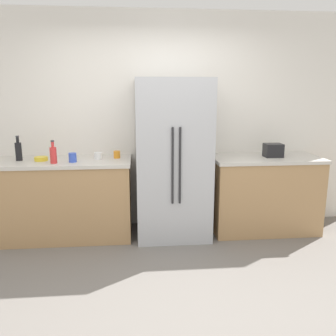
{
  "coord_description": "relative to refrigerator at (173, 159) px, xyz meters",
  "views": [
    {
      "loc": [
        -0.2,
        -2.74,
        1.73
      ],
      "look_at": [
        0.09,
        0.4,
        1.03
      ],
      "focal_mm": 37.32,
      "sensor_mm": 36.0,
      "label": 1
    }
  ],
  "objects": [
    {
      "name": "ground_plane",
      "position": [
        -0.23,
        -1.28,
        -0.93
      ],
      "size": [
        10.97,
        10.97,
        0.0
      ],
      "primitive_type": "plane",
      "color": "slate"
    },
    {
      "name": "kitchen_back_panel",
      "position": [
        -0.23,
        0.43,
        0.41
      ],
      "size": [
        5.49,
        0.1,
        2.68
      ],
      "primitive_type": "cube",
      "color": "silver",
      "rests_on": "ground_plane"
    },
    {
      "name": "counter_left",
      "position": [
        -1.31,
        0.04,
        -0.46
      ],
      "size": [
        1.63,
        0.68,
        0.94
      ],
      "color": "tan",
      "rests_on": "ground_plane"
    },
    {
      "name": "counter_right",
      "position": [
        1.15,
        0.04,
        -0.46
      ],
      "size": [
        1.32,
        0.68,
        0.94
      ],
      "color": "tan",
      "rests_on": "ground_plane"
    },
    {
      "name": "refrigerator",
      "position": [
        0.0,
        0.0,
        0.0
      ],
      "size": [
        0.86,
        0.74,
        1.87
      ],
      "color": "#B2B5BA",
      "rests_on": "ground_plane"
    },
    {
      "name": "toaster",
      "position": [
        1.23,
        0.03,
        0.09
      ],
      "size": [
        0.21,
        0.17,
        0.16
      ],
      "primitive_type": "cube",
      "color": "black",
      "rests_on": "counter_right"
    },
    {
      "name": "bottle_a",
      "position": [
        -1.78,
        0.08,
        0.12
      ],
      "size": [
        0.07,
        0.07,
        0.29
      ],
      "color": "black",
      "rests_on": "counter_left"
    },
    {
      "name": "bottle_b",
      "position": [
        -1.34,
        -0.13,
        0.11
      ],
      "size": [
        0.07,
        0.07,
        0.26
      ],
      "color": "red",
      "rests_on": "counter_left"
    },
    {
      "name": "cup_a",
      "position": [
        -1.14,
        -0.08,
        0.06
      ],
      "size": [
        0.09,
        0.09,
        0.1
      ],
      "primitive_type": "cylinder",
      "color": "blue",
      "rests_on": "counter_left"
    },
    {
      "name": "cup_b",
      "position": [
        -0.66,
        0.12,
        0.05
      ],
      "size": [
        0.08,
        0.08,
        0.09
      ],
      "primitive_type": "cylinder",
      "color": "orange",
      "rests_on": "counter_left"
    },
    {
      "name": "cup_c",
      "position": [
        -0.88,
        0.08,
        0.04
      ],
      "size": [
        0.09,
        0.09,
        0.08
      ],
      "primitive_type": "cylinder",
      "color": "white",
      "rests_on": "counter_left"
    },
    {
      "name": "bowl_a",
      "position": [
        -1.52,
        0.04,
        0.03
      ],
      "size": [
        0.15,
        0.15,
        0.05
      ],
      "primitive_type": "cylinder",
      "color": "yellow",
      "rests_on": "counter_left"
    }
  ]
}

